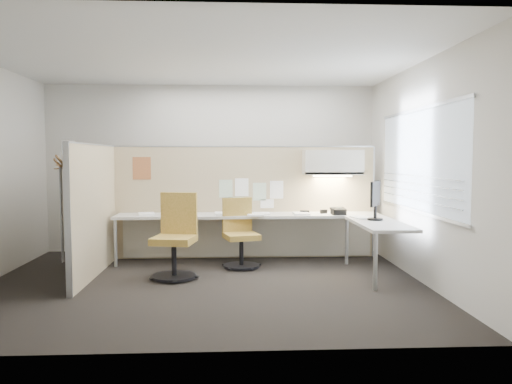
{
  "coord_description": "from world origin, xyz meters",
  "views": [
    {
      "loc": [
        0.33,
        -6.24,
        1.59
      ],
      "look_at": [
        0.69,
        0.8,
        1.1
      ],
      "focal_mm": 35.0,
      "sensor_mm": 36.0,
      "label": 1
    }
  ],
  "objects": [
    {
      "name": "phone",
      "position": [
        1.94,
        1.12,
        0.78
      ],
      "size": [
        0.22,
        0.21,
        0.12
      ],
      "rotation": [
        0.0,
        0.0,
        0.08
      ],
      "color": "black",
      "rests_on": "desk"
    },
    {
      "name": "paper_stack_0",
      "position": [
        -0.94,
        1.28,
        0.74
      ],
      "size": [
        0.28,
        0.34,
        0.02
      ],
      "primitive_type": "cube",
      "rotation": [
        0.0,
        0.0,
        0.2
      ],
      "color": "white",
      "rests_on": "desk"
    },
    {
      "name": "paper_stack_6",
      "position": [
        0.68,
        1.08,
        0.74
      ],
      "size": [
        0.27,
        0.33,
        0.03
      ],
      "primitive_type": "cube",
      "rotation": [
        0.0,
        0.0,
        0.12
      ],
      "color": "white",
      "rests_on": "desk"
    },
    {
      "name": "paper_stack_5",
      "position": [
        2.17,
        0.67,
        0.74
      ],
      "size": [
        0.29,
        0.35,
        0.02
      ],
      "primitive_type": "cube",
      "rotation": [
        0.0,
        0.0,
        0.24
      ],
      "color": "white",
      "rests_on": "desk"
    },
    {
      "name": "chair_right",
      "position": [
        0.46,
        0.92,
        0.46
      ],
      "size": [
        0.56,
        0.58,
        0.98
      ],
      "rotation": [
        0.0,
        0.0,
        0.26
      ],
      "color": "black",
      "rests_on": "floor"
    },
    {
      "name": "task_light_strip",
      "position": [
        1.9,
        1.39,
        1.3
      ],
      "size": [
        0.6,
        0.06,
        0.02
      ],
      "primitive_type": "cube",
      "color": "#FFEABF",
      "rests_on": "overhead_bin"
    },
    {
      "name": "monitor",
      "position": [
        2.3,
        0.44,
        1.04
      ],
      "size": [
        0.27,
        0.46,
        0.53
      ],
      "rotation": [
        0.0,
        0.0,
        1.08
      ],
      "color": "black",
      "rests_on": "desk"
    },
    {
      "name": "pinned_papers",
      "position": [
        0.63,
        1.57,
        1.03
      ],
      "size": [
        1.01,
        0.0,
        0.47
      ],
      "color": "#8CBF8C",
      "rests_on": "partition_back"
    },
    {
      "name": "paper_stack_3",
      "position": [
        0.8,
        1.26,
        0.74
      ],
      "size": [
        0.24,
        0.3,
        0.02
      ],
      "primitive_type": "cube",
      "rotation": [
        0.0,
        0.0,
        -0.02
      ],
      "color": "white",
      "rests_on": "desk"
    },
    {
      "name": "desk",
      "position": [
        0.93,
        1.13,
        0.6
      ],
      "size": [
        4.0,
        2.07,
        0.73
      ],
      "color": "beige",
      "rests_on": "floor"
    },
    {
      "name": "wall_right",
      "position": [
        2.75,
        0.0,
        1.4
      ],
      "size": [
        0.02,
        4.5,
        2.8
      ],
      "primitive_type": "cube",
      "color": "beige",
      "rests_on": "ground"
    },
    {
      "name": "wall_front",
      "position": [
        0.0,
        -2.25,
        1.4
      ],
      "size": [
        5.5,
        0.02,
        2.8
      ],
      "primitive_type": "cube",
      "color": "beige",
      "rests_on": "ground"
    },
    {
      "name": "wall_back",
      "position": [
        0.0,
        2.25,
        1.4
      ],
      "size": [
        5.5,
        0.02,
        2.8
      ],
      "primitive_type": "cube",
      "color": "beige",
      "rests_on": "ground"
    },
    {
      "name": "floor",
      "position": [
        0.0,
        0.0,
        -0.01
      ],
      "size": [
        5.5,
        4.5,
        0.01
      ],
      "primitive_type": "cube",
      "color": "black",
      "rests_on": "ground"
    },
    {
      "name": "tape_dispenser",
      "position": [
        1.75,
        1.29,
        0.76
      ],
      "size": [
        0.12,
        0.09,
        0.06
      ],
      "primitive_type": "cube",
      "rotation": [
        0.0,
        0.0,
        0.4
      ],
      "color": "black",
      "rests_on": "desk"
    },
    {
      "name": "stapler",
      "position": [
        1.46,
        1.29,
        0.76
      ],
      "size": [
        0.14,
        0.06,
        0.05
      ],
      "primitive_type": "cube",
      "rotation": [
        0.0,
        0.0,
        -0.17
      ],
      "color": "black",
      "rests_on": "desk"
    },
    {
      "name": "paper_stack_4",
      "position": [
        1.39,
        1.19,
        0.74
      ],
      "size": [
        0.24,
        0.31,
        0.03
      ],
      "primitive_type": "cube",
      "rotation": [
        0.0,
        0.0,
        0.02
      ],
      "color": "white",
      "rests_on": "desk"
    },
    {
      "name": "paper_stack_2",
      "position": [
        0.21,
        1.18,
        0.75
      ],
      "size": [
        0.25,
        0.31,
        0.04
      ],
      "primitive_type": "cube",
      "rotation": [
        0.0,
        0.0,
        0.06
      ],
      "color": "white",
      "rests_on": "desk"
    },
    {
      "name": "coat_hook",
      "position": [
        -1.58,
        -0.5,
        1.41
      ],
      "size": [
        0.18,
        0.46,
        1.38
      ],
      "color": "silver",
      "rests_on": "partition_left"
    },
    {
      "name": "ceiling",
      "position": [
        0.0,
        0.0,
        2.8
      ],
      "size": [
        5.5,
        4.5,
        0.01
      ],
      "primitive_type": "cube",
      "color": "white",
      "rests_on": "wall_back"
    },
    {
      "name": "chair_left",
      "position": [
        -0.4,
        0.32,
        0.52
      ],
      "size": [
        0.6,
        0.62,
        1.1
      ],
      "rotation": [
        0.0,
        0.0,
        -0.19
      ],
      "color": "black",
      "rests_on": "floor"
    },
    {
      "name": "poster",
      "position": [
        -1.05,
        1.57,
        1.42
      ],
      "size": [
        0.28,
        0.0,
        0.35
      ],
      "primitive_type": "cube",
      "color": "orange",
      "rests_on": "partition_back"
    },
    {
      "name": "paper_stack_1",
      "position": [
        -0.39,
        1.27,
        0.74
      ],
      "size": [
        0.26,
        0.32,
        0.02
      ],
      "primitive_type": "cube",
      "rotation": [
        0.0,
        0.0,
        -0.1
      ],
      "color": "white",
      "rests_on": "desk"
    },
    {
      "name": "partition_back",
      "position": [
        0.55,
        1.6,
        0.88
      ],
      "size": [
        4.1,
        0.06,
        1.75
      ],
      "primitive_type": "cube",
      "color": "tan",
      "rests_on": "floor"
    },
    {
      "name": "partition_left",
      "position": [
        -1.5,
        0.5,
        0.88
      ],
      "size": [
        0.06,
        2.2,
        1.75
      ],
      "primitive_type": "cube",
      "color": "tan",
      "rests_on": "floor"
    },
    {
      "name": "overhead_bin",
      "position": [
        1.9,
        1.39,
        1.51
      ],
      "size": [
        0.9,
        0.36,
        0.38
      ],
      "primitive_type": "cube",
      "color": "beige",
      "rests_on": "partition_back"
    },
    {
      "name": "window_pane",
      "position": [
        2.73,
        0.0,
        1.55
      ],
      "size": [
        0.01,
        2.8,
        1.3
      ],
      "primitive_type": "cube",
      "color": "#8F9EA7",
      "rests_on": "wall_right"
    }
  ]
}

